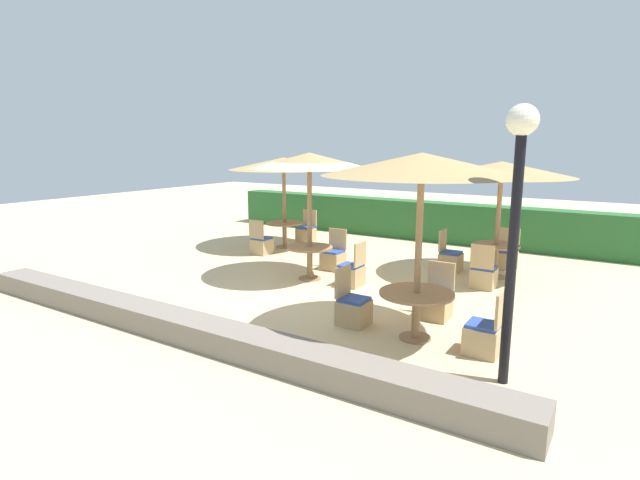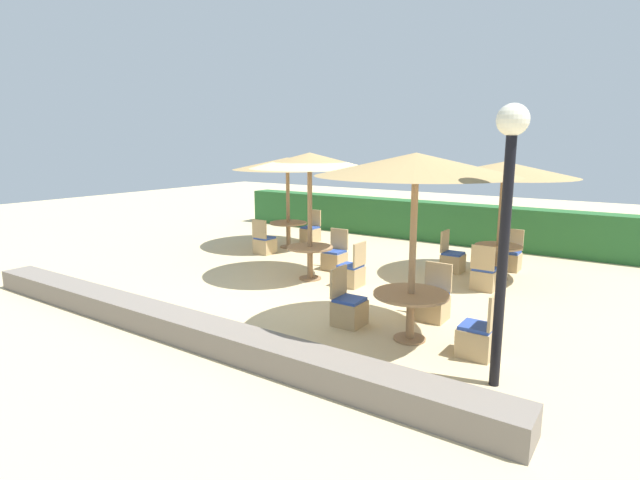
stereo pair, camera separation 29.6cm
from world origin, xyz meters
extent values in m
plane|color=#D1BA8C|center=(0.00, 0.00, 0.00)|extent=(40.00, 40.00, 0.00)
cube|color=#28602D|center=(0.00, 6.25, 0.58)|extent=(13.00, 0.70, 1.15)
cube|color=slate|center=(0.00, -3.11, 0.18)|extent=(10.00, 0.56, 0.36)
cylinder|color=black|center=(4.31, -1.98, 1.50)|extent=(0.12, 0.12, 3.00)
sphere|color=silver|center=(4.31, -1.98, 3.14)|extent=(0.36, 0.36, 0.36)
cylinder|color=#93704C|center=(-0.30, 0.67, 1.30)|extent=(0.10, 0.10, 2.61)
cone|color=tan|center=(-0.30, 0.67, 2.53)|extent=(2.51, 2.51, 0.32)
cylinder|color=#93704C|center=(-0.30, 0.67, 0.01)|extent=(0.48, 0.48, 0.03)
cylinder|color=#93704C|center=(-0.30, 0.67, 0.34)|extent=(0.12, 0.12, 0.67)
cylinder|color=#93704C|center=(-0.30, 0.67, 0.69)|extent=(0.98, 0.98, 0.04)
cube|color=tan|center=(0.68, 0.70, 0.20)|extent=(0.46, 0.46, 0.40)
cube|color=#2D4CA8|center=(0.68, 0.70, 0.43)|extent=(0.42, 0.42, 0.05)
cube|color=tan|center=(0.89, 0.70, 0.69)|extent=(0.04, 0.46, 0.48)
cube|color=tan|center=(-0.31, 1.64, 0.20)|extent=(0.46, 0.46, 0.40)
cube|color=#2D4CA8|center=(-0.31, 1.64, 0.43)|extent=(0.42, 0.42, 0.05)
cube|color=tan|center=(-0.31, 1.85, 0.69)|extent=(0.46, 0.04, 0.48)
cylinder|color=#93704C|center=(3.02, 2.94, 1.21)|extent=(0.10, 0.10, 2.42)
cone|color=tan|center=(3.02, 2.94, 2.34)|extent=(2.95, 2.95, 0.32)
cylinder|color=#93704C|center=(3.02, 2.94, 0.01)|extent=(0.48, 0.48, 0.03)
cylinder|color=#93704C|center=(3.02, 2.94, 0.35)|extent=(0.12, 0.12, 0.70)
cylinder|color=#93704C|center=(3.02, 2.94, 0.72)|extent=(0.98, 0.98, 0.04)
cube|color=tan|center=(2.03, 2.99, 0.20)|extent=(0.46, 0.46, 0.40)
cube|color=#2D4CA8|center=(2.03, 2.99, 0.43)|extent=(0.42, 0.42, 0.05)
cube|color=tan|center=(1.82, 2.99, 0.69)|extent=(0.04, 0.46, 0.48)
cube|color=tan|center=(3.05, 3.86, 0.20)|extent=(0.46, 0.46, 0.40)
cube|color=#2D4CA8|center=(3.05, 3.86, 0.43)|extent=(0.42, 0.42, 0.05)
cube|color=tan|center=(3.05, 4.07, 0.69)|extent=(0.46, 0.04, 0.48)
cube|color=tan|center=(3.03, 1.99, 0.20)|extent=(0.46, 0.46, 0.40)
cube|color=#2D4CA8|center=(3.03, 1.99, 0.43)|extent=(0.42, 0.42, 0.05)
cube|color=tan|center=(3.03, 1.78, 0.69)|extent=(0.46, 0.04, 0.48)
cylinder|color=#93704C|center=(2.87, -1.25, 1.34)|extent=(0.10, 0.10, 2.68)
cone|color=tan|center=(2.87, -1.25, 2.60)|extent=(2.86, 2.86, 0.32)
cylinder|color=#93704C|center=(2.87, -1.25, 0.01)|extent=(0.48, 0.48, 0.03)
cylinder|color=#93704C|center=(2.87, -1.25, 0.34)|extent=(0.12, 0.12, 0.68)
cylinder|color=#93704C|center=(2.87, -1.25, 0.70)|extent=(1.11, 1.11, 0.04)
cube|color=tan|center=(1.81, -1.23, 0.20)|extent=(0.46, 0.46, 0.40)
cube|color=#2D4CA8|center=(1.81, -1.23, 0.43)|extent=(0.42, 0.42, 0.05)
cube|color=tan|center=(1.60, -1.23, 0.69)|extent=(0.04, 0.46, 0.48)
cube|color=tan|center=(2.82, -0.24, 0.20)|extent=(0.46, 0.46, 0.40)
cube|color=#2D4CA8|center=(2.82, -0.24, 0.43)|extent=(0.42, 0.42, 0.05)
cube|color=tan|center=(2.82, -0.03, 0.69)|extent=(0.46, 0.04, 0.48)
cube|color=tan|center=(3.86, -1.27, 0.20)|extent=(0.46, 0.46, 0.40)
cube|color=#2D4CA8|center=(3.86, -1.27, 0.43)|extent=(0.42, 0.42, 0.05)
cube|color=tan|center=(4.07, -1.27, 0.69)|extent=(0.04, 0.46, 0.48)
cylinder|color=#93704C|center=(-2.72, 3.03, 1.21)|extent=(0.10, 0.10, 2.41)
cone|color=tan|center=(-2.72, 3.03, 2.33)|extent=(2.99, 2.99, 0.32)
cylinder|color=#93704C|center=(-2.72, 3.03, 0.01)|extent=(0.48, 0.48, 0.03)
cylinder|color=#93704C|center=(-2.72, 3.03, 0.33)|extent=(0.12, 0.12, 0.67)
cylinder|color=#93704C|center=(-2.72, 3.03, 0.69)|extent=(1.03, 1.03, 0.04)
cube|color=tan|center=(-2.67, 4.03, 0.20)|extent=(0.46, 0.46, 0.40)
cube|color=#2D4CA8|center=(-2.67, 4.03, 0.43)|extent=(0.42, 0.42, 0.05)
cube|color=tan|center=(-2.67, 4.24, 0.69)|extent=(0.46, 0.04, 0.48)
cube|color=tan|center=(-2.73, 2.03, 0.20)|extent=(0.46, 0.46, 0.40)
cube|color=#2D4CA8|center=(-2.73, 2.03, 0.43)|extent=(0.42, 0.42, 0.05)
cube|color=tan|center=(-2.73, 1.82, 0.69)|extent=(0.46, 0.04, 0.48)
camera|label=1|loc=(5.46, -7.97, 2.90)|focal=28.00mm
camera|label=2|loc=(5.70, -7.81, 2.90)|focal=28.00mm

